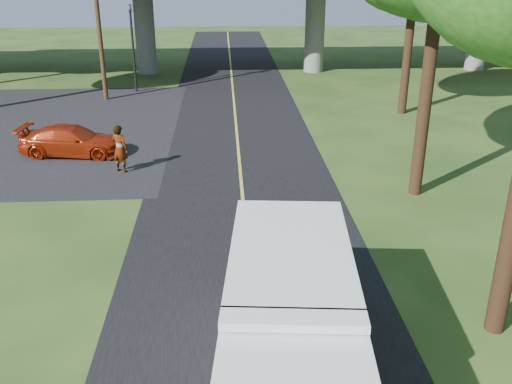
{
  "coord_description": "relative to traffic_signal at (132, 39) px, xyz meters",
  "views": [
    {
      "loc": [
        -0.59,
        -9.53,
        7.98
      ],
      "look_at": [
        0.28,
        5.63,
        1.6
      ],
      "focal_mm": 40.0,
      "sensor_mm": 36.0,
      "label": 1
    }
  ],
  "objects": [
    {
      "name": "overpass",
      "position": [
        6.0,
        6.0,
        1.36
      ],
      "size": [
        54.0,
        10.0,
        7.3
      ],
      "color": "slate",
      "rests_on": "ground"
    },
    {
      "name": "ground",
      "position": [
        6.0,
        -26.0,
        -3.2
      ],
      "size": [
        120.0,
        120.0,
        0.0
      ],
      "primitive_type": "plane",
      "color": "#234017",
      "rests_on": "ground"
    },
    {
      "name": "red_sedan",
      "position": [
        -1.07,
        -11.99,
        -2.57
      ],
      "size": [
        4.54,
        2.26,
        1.27
      ],
      "primitive_type": "imported",
      "rotation": [
        0.0,
        0.0,
        1.45
      ],
      "color": "#982309",
      "rests_on": "ground"
    },
    {
      "name": "traffic_signal",
      "position": [
        0.0,
        0.0,
        0.0
      ],
      "size": [
        0.18,
        0.22,
        5.2
      ],
      "color": "black",
      "rests_on": "ground"
    },
    {
      "name": "step_van",
      "position": [
        6.57,
        -26.58,
        -1.72
      ],
      "size": [
        2.99,
        6.7,
        2.73
      ],
      "rotation": [
        0.0,
        0.0,
        -0.09
      ],
      "color": "white",
      "rests_on": "ground"
    },
    {
      "name": "pedestrian",
      "position": [
        1.33,
        -14.19,
        -2.25
      ],
      "size": [
        0.82,
        0.72,
        1.9
      ],
      "primitive_type": "imported",
      "rotation": [
        0.0,
        0.0,
        2.68
      ],
      "color": "gray",
      "rests_on": "ground"
    },
    {
      "name": "lane_line",
      "position": [
        6.0,
        -16.0,
        -3.17
      ],
      "size": [
        0.12,
        90.0,
        0.01
      ],
      "primitive_type": "cube",
      "color": "gold",
      "rests_on": "road"
    },
    {
      "name": "parking_lot",
      "position": [
        -5.0,
        -8.0,
        -3.19
      ],
      "size": [
        16.0,
        18.0,
        0.01
      ],
      "primitive_type": "cube",
      "color": "black",
      "rests_on": "ground"
    },
    {
      "name": "road",
      "position": [
        6.0,
        -16.0,
        -3.19
      ],
      "size": [
        7.0,
        90.0,
        0.02
      ],
      "primitive_type": "cube",
      "color": "black",
      "rests_on": "ground"
    },
    {
      "name": "utility_pole",
      "position": [
        -1.5,
        -2.0,
        1.4
      ],
      "size": [
        1.6,
        0.26,
        9.0
      ],
      "color": "#472D19",
      "rests_on": "ground"
    }
  ]
}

